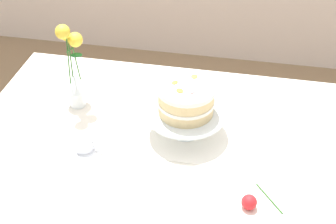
{
  "coord_description": "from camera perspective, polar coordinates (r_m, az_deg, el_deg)",
  "views": [
    {
      "loc": [
        0.28,
        -1.26,
        1.86
      ],
      "look_at": [
        0.04,
        0.02,
        0.86
      ],
      "focal_mm": 49.92,
      "sensor_mm": 36.0,
      "label": 1
    }
  ],
  "objects": [
    {
      "name": "linen_napkin",
      "position": [
        1.74,
        2.1,
        -2.52
      ],
      "size": [
        0.32,
        0.32,
        0.0
      ],
      "primitive_type": "cube",
      "rotation": [
        0.0,
        0.0,
        0.01
      ],
      "color": "white",
      "rests_on": "dining_table"
    },
    {
      "name": "teacup",
      "position": [
        1.68,
        -10.17,
        -4.07
      ],
      "size": [
        0.13,
        0.13,
        0.06
      ],
      "color": "white",
      "rests_on": "dining_table"
    },
    {
      "name": "fallen_rose",
      "position": [
        1.48,
        9.95,
        -10.77
      ],
      "size": [
        0.13,
        0.13,
        0.05
      ],
      "color": "#2D6028",
      "rests_on": "dining_table"
    },
    {
      "name": "flower_vase",
      "position": [
        1.82,
        -11.43,
        4.72
      ],
      "size": [
        0.1,
        0.1,
        0.37
      ],
      "color": "silver",
      "rests_on": "dining_table"
    },
    {
      "name": "layer_cake",
      "position": [
        1.64,
        2.22,
        1.61
      ],
      "size": [
        0.21,
        0.21,
        0.12
      ],
      "color": "beige",
      "rests_on": "cake_stand"
    },
    {
      "name": "dining_table",
      "position": [
        1.75,
        -1.49,
        -6.14
      ],
      "size": [
        1.4,
        1.0,
        0.74
      ],
      "color": "white",
      "rests_on": "ground"
    },
    {
      "name": "cake_stand",
      "position": [
        1.68,
        2.16,
        -0.4
      ],
      "size": [
        0.29,
        0.29,
        0.1
      ],
      "color": "silver",
      "rests_on": "linen_napkin"
    }
  ]
}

